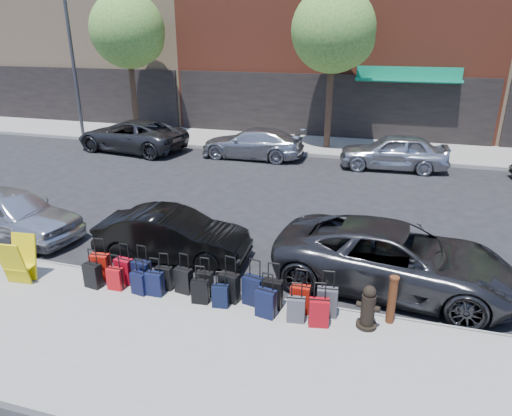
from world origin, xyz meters
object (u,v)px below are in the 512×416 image
(fire_hydrant, at_px, (368,308))
(bollard, at_px, (392,299))
(suitcase_front_5, at_px, (205,283))
(car_far_1, at_px, (252,143))
(car_near_2, at_px, (394,258))
(display_rack, at_px, (19,260))
(car_near_1, at_px, (173,235))
(tree_left, at_px, (130,33))
(streetlight, at_px, (75,48))
(car_far_0, at_px, (132,135))
(car_far_2, at_px, (394,152))
(car_near_0, at_px, (12,214))
(tree_center, at_px, (336,33))

(fire_hydrant, height_order, bollard, bollard)
(suitcase_front_5, height_order, car_far_1, car_far_1)
(suitcase_front_5, relative_size, car_near_2, 0.16)
(car_near_2, bearing_deg, display_rack, 112.49)
(car_far_1, bearing_deg, car_near_1, 5.41)
(fire_hydrant, bearing_deg, display_rack, -164.47)
(fire_hydrant, xyz_separation_m, display_rack, (-7.64, -0.47, 0.11))
(tree_left, distance_m, bollard, 20.24)
(car_near_1, xyz_separation_m, car_near_2, (5.40, 0.12, 0.10))
(display_rack, bearing_deg, fire_hydrant, -2.07)
(car_near_2, bearing_deg, streetlight, 60.54)
(car_near_1, relative_size, car_near_2, 0.73)
(suitcase_front_5, bearing_deg, bollard, -0.65)
(bollard, relative_size, car_far_0, 0.18)
(car_far_0, height_order, car_far_2, car_far_0)
(display_rack, bearing_deg, bollard, -0.27)
(fire_hydrant, relative_size, display_rack, 0.84)
(car_near_0, relative_size, car_near_2, 0.79)
(tree_center, bearing_deg, car_far_1, -142.53)
(suitcase_front_5, xyz_separation_m, car_far_2, (3.72, 11.71, 0.33))
(display_rack, bearing_deg, car_near_0, 129.70)
(car_far_0, bearing_deg, car_near_1, 43.39)
(car_near_2, xyz_separation_m, car_far_2, (-0.15, 9.99, 0.02))
(streetlight, relative_size, suitcase_front_5, 9.31)
(car_near_0, xyz_separation_m, car_far_1, (3.90, 10.27, -0.03))
(bollard, xyz_separation_m, car_near_1, (-5.38, 1.52, -0.03))
(bollard, distance_m, car_near_2, 1.64)
(suitcase_front_5, distance_m, car_far_0, 14.24)
(tree_left, distance_m, car_far_2, 14.52)
(streetlight, relative_size, car_near_2, 1.51)
(streetlight, distance_m, suitcase_front_5, 19.08)
(fire_hydrant, bearing_deg, tree_left, 144.46)
(tree_left, height_order, fire_hydrant, tree_left)
(tree_left, relative_size, bollard, 7.29)
(bollard, relative_size, car_far_1, 0.21)
(streetlight, bearing_deg, car_near_2, -35.45)
(tree_center, xyz_separation_m, bollard, (3.16, -14.16, -4.75))
(bollard, distance_m, display_rack, 8.10)
(tree_center, bearing_deg, car_near_1, -99.97)
(streetlight, distance_m, car_far_2, 17.01)
(suitcase_front_5, relative_size, car_near_1, 0.22)
(tree_center, bearing_deg, tree_left, 180.00)
(car_near_1, distance_m, car_far_0, 12.04)
(display_rack, distance_m, car_far_1, 12.57)
(streetlight, relative_size, bollard, 8.02)
(tree_left, distance_m, tree_center, 10.50)
(tree_center, xyz_separation_m, car_near_0, (-7.12, -12.73, -4.70))
(car_far_0, bearing_deg, display_rack, 27.52)
(car_far_1, height_order, car_far_2, car_far_2)
(tree_center, distance_m, streetlight, 13.48)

